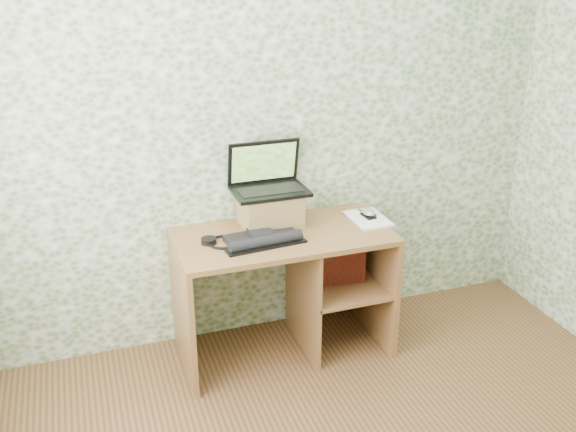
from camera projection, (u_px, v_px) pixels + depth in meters
name	position (u px, v px, depth m)	size (l,w,h in m)	color
wall_back	(265.00, 124.00, 3.62)	(3.50, 3.50, 0.00)	silver
desk	(294.00, 273.00, 3.71)	(1.20, 0.60, 0.75)	brown
riser	(270.00, 209.00, 3.64)	(0.33, 0.27, 0.20)	olive
laptop	(267.00, 179.00, 3.61)	(0.42, 0.29, 0.28)	black
keyboard	(263.00, 239.00, 3.45)	(0.45, 0.26, 0.06)	black
headphones	(224.00, 241.00, 3.44)	(0.23, 0.22, 0.03)	black
notepad	(368.00, 219.00, 3.74)	(0.20, 0.29, 0.01)	white
mouse	(368.00, 214.00, 3.75)	(0.07, 0.11, 0.04)	#B8B8BA
pen	(367.00, 212.00, 3.81)	(0.01, 0.01, 0.13)	black
red_box	(341.00, 256.00, 3.74)	(0.27, 0.09, 0.33)	maroon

